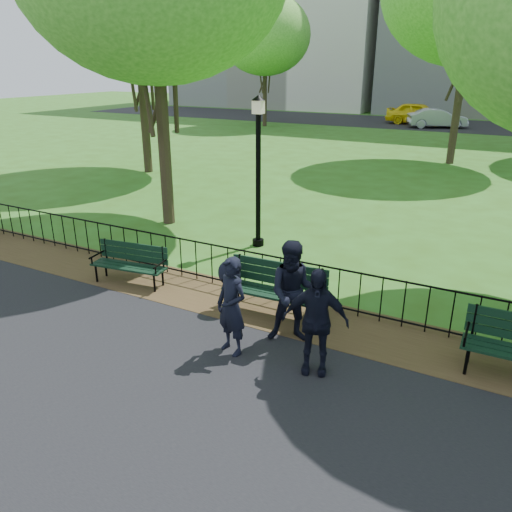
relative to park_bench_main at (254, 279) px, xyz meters
The scene contains 14 objects.
ground 1.65m from the park_bench_main, 58.17° to the right, with size 120.00×120.00×0.00m, color #335A17.
asphalt_path 4.80m from the park_bench_main, 80.35° to the right, with size 60.00×9.20×0.01m, color black.
dirt_strip 1.06m from the park_bench_main, 15.28° to the left, with size 60.00×1.60×0.01m, color #3C2C18.
far_street 33.73m from the park_bench_main, 88.65° to the left, with size 70.00×9.00×0.01m, color black.
iron_fence 1.09m from the park_bench_main, 42.03° to the left, with size 24.06×0.06×1.00m.
park_bench_main is the anchor object (origin of this frame).
park_bench_left_a 2.94m from the park_bench_main, behind, with size 1.69×0.72×0.93m.
lamppost 3.92m from the park_bench_main, 116.97° to the left, with size 0.33×0.33×3.71m.
tree_far_w 30.46m from the park_bench_main, 117.08° to the left, with size 6.46×6.46×9.00m.
person_left 1.46m from the park_bench_main, 75.46° to the right, with size 0.59×0.39×1.62m, color black.
person_mid 1.24m from the park_bench_main, 29.15° to the right, with size 0.85×0.45×1.76m, color black.
person_right 2.15m from the park_bench_main, 36.44° to the right, with size 0.98×0.40×1.67m, color black.
taxi 33.35m from the park_bench_main, 96.51° to the left, with size 1.91×4.74×1.61m, color yellow.
sedan_silver 31.57m from the park_bench_main, 93.80° to the left, with size 1.43×4.11×1.36m, color #A9ABB1.
Camera 1 is at (3.24, -6.11, 4.39)m, focal length 35.00 mm.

